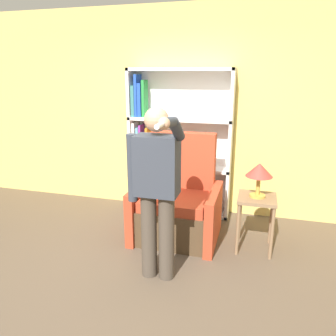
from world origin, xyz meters
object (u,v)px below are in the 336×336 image
table_lamp (259,172)px  side_table (256,207)px  bookcase (169,144)px  person_standing (157,186)px  armchair (178,206)px

table_lamp → side_table: bearing=-135.0°
bookcase → person_standing: size_ratio=1.21×
armchair → side_table: size_ratio=1.96×
side_table → bookcase: bearing=145.8°
person_standing → table_lamp: bearing=41.6°
table_lamp → bookcase: bearing=145.8°
bookcase → person_standing: bearing=-78.7°
side_table → person_standing: bearing=-138.4°
bookcase → person_standing: (0.32, -1.63, -0.04)m
person_standing → side_table: 1.27m
side_table → table_lamp: 0.41m
table_lamp → person_standing: bearing=-138.4°
person_standing → table_lamp: 1.20m
bookcase → side_table: bookcase is taller
side_table → table_lamp: (0.00, 0.00, 0.41)m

